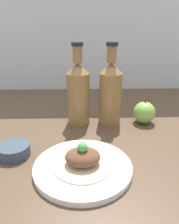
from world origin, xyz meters
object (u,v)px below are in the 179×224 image
at_px(cider_bottle_left, 78,92).
at_px(cider_bottle_right, 110,92).
at_px(plate, 83,167).
at_px(dipping_bowl, 14,150).
at_px(plated_food, 83,158).
at_px(apple, 144,112).

xyz_separation_m(cider_bottle_left, cider_bottle_right, (0.11, 0.00, 0.00)).
xyz_separation_m(plate, dipping_bowl, (-0.18, 0.07, 0.01)).
distance_m(plate, cider_bottle_right, 0.30).
bearing_deg(dipping_bowl, plate, -19.79).
relative_size(plate, dipping_bowl, 2.85).
xyz_separation_m(cider_bottle_right, dipping_bowl, (-0.28, -0.20, -0.10)).
relative_size(plated_food, cider_bottle_right, 0.53).
height_order(plate, cider_bottle_left, cider_bottle_left).
relative_size(plate, cider_bottle_left, 0.87).
xyz_separation_m(plate, plated_food, (0.00, -0.00, 0.02)).
height_order(plated_food, apple, apple).
distance_m(cider_bottle_left, apple, 0.24).
xyz_separation_m(plate, cider_bottle_right, (0.09, 0.27, 0.10)).
bearing_deg(cider_bottle_right, dipping_bowl, -143.85).
distance_m(plated_food, cider_bottle_left, 0.28).
distance_m(plated_food, apple, 0.34).
height_order(plate, plated_food, plated_food).
bearing_deg(dipping_bowl, cider_bottle_left, 50.22).
xyz_separation_m(apple, dipping_bowl, (-0.40, -0.20, -0.02)).
bearing_deg(cider_bottle_right, cider_bottle_left, 180.00).
relative_size(plated_food, apple, 1.60).
xyz_separation_m(plate, cider_bottle_left, (-0.01, 0.27, 0.10)).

